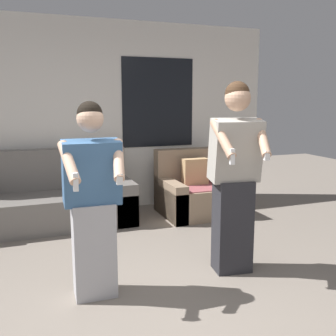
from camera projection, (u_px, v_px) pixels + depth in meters
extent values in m
plane|color=slate|center=(169.00, 320.00, 2.88)|extent=(14.00, 14.00, 0.00)
cube|color=silver|center=(91.00, 117.00, 5.55)|extent=(5.42, 0.06, 2.70)
cube|color=black|center=(158.00, 103.00, 5.83)|extent=(1.10, 0.01, 1.30)
cube|color=slate|center=(53.00, 210.00, 5.03)|extent=(2.04, 0.93, 0.41)
cube|color=slate|center=(49.00, 169.00, 5.28)|extent=(2.04, 0.22, 0.53)
cube|color=slate|center=(120.00, 198.00, 5.32)|extent=(0.28, 0.93, 0.55)
cube|color=#937A60|center=(197.00, 200.00, 5.52)|extent=(0.98, 0.88, 0.41)
cube|color=#937A60|center=(188.00, 165.00, 5.75)|extent=(0.98, 0.20, 0.48)
cube|color=#937A60|center=(170.00, 199.00, 5.37)|extent=(0.18, 0.88, 0.51)
cube|color=#937A60|center=(222.00, 194.00, 5.64)|extent=(0.18, 0.88, 0.51)
cube|color=#994C51|center=(198.00, 186.00, 5.44)|extent=(0.83, 0.71, 0.01)
cube|color=tan|center=(195.00, 171.00, 5.51)|extent=(0.36, 0.14, 0.36)
cube|color=#B2B2B7|center=(94.00, 250.00, 3.19)|extent=(0.34, 0.25, 0.78)
cube|color=#3D6693|center=(92.00, 172.00, 3.07)|extent=(0.45, 0.28, 0.52)
sphere|color=#DBAD8E|center=(90.00, 119.00, 2.99)|extent=(0.21, 0.21, 0.21)
sphere|color=black|center=(90.00, 114.00, 3.00)|extent=(0.20, 0.20, 0.20)
cylinder|color=#DBAD8E|center=(69.00, 162.00, 2.85)|extent=(0.14, 0.36, 0.30)
cube|color=white|center=(76.00, 182.00, 2.74)|extent=(0.04, 0.04, 0.13)
cylinder|color=#DBAD8E|center=(119.00, 160.00, 2.97)|extent=(0.15, 0.36, 0.30)
cube|color=white|center=(119.00, 179.00, 2.84)|extent=(0.04, 0.04, 0.08)
cube|color=#28282D|center=(232.00, 226.00, 3.66)|extent=(0.36, 0.28, 0.87)
cube|color=#ADA89E|center=(236.00, 150.00, 3.52)|extent=(0.47, 0.35, 0.58)
sphere|color=tan|center=(238.00, 98.00, 3.43)|extent=(0.23, 0.23, 0.23)
sphere|color=#3D2819|center=(237.00, 94.00, 3.43)|extent=(0.22, 0.22, 0.22)
cylinder|color=tan|center=(223.00, 139.00, 3.32)|extent=(0.10, 0.36, 0.33)
cube|color=white|center=(232.00, 157.00, 3.20)|extent=(0.04, 0.04, 0.13)
cylinder|color=tan|center=(262.00, 138.00, 3.40)|extent=(0.19, 0.36, 0.33)
cube|color=white|center=(267.00, 155.00, 3.27)|extent=(0.05, 0.04, 0.08)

